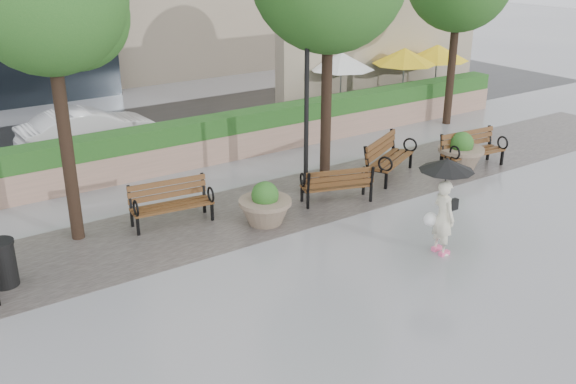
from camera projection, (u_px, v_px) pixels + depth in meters
ground at (361, 247)px, 13.96m from camera, size 100.00×100.00×0.00m
cobble_strip at (284, 203)px, 16.27m from camera, size 28.00×3.20×0.01m
hedge_wall at (209, 140)px, 19.10m from camera, size 24.00×0.80×1.35m
cafe_wall at (383, 52)px, 25.87m from camera, size 10.00×0.60×4.00m
cafe_hedge at (410, 102)px, 24.49m from camera, size 8.00×0.50×0.90m
asphalt_street at (157, 130)px, 22.42m from camera, size 40.00×7.00×0.00m
bench_1 at (172, 212)px, 15.01m from camera, size 1.95×0.96×1.01m
bench_2 at (337, 192)px, 16.26m from camera, size 1.89×1.21×0.95m
bench_3 at (389, 166)px, 17.98m from camera, size 2.17×1.62×1.09m
bench_4 at (472, 157)px, 18.68m from camera, size 2.03×0.94×1.06m
planter_left at (265, 207)px, 14.99m from camera, size 1.24×1.24×1.04m
planter_right at (461, 154)px, 18.56m from camera, size 1.32×1.32×1.11m
trash_bin at (3, 265)px, 12.27m from camera, size 0.54×0.54×0.90m
lamppost at (306, 122)px, 16.32m from camera, size 0.28×0.28×4.30m
tree_0 at (54, 1)px, 12.65m from camera, size 3.31×3.19×6.86m
patio_umb_white at (341, 61)px, 23.90m from camera, size 2.50×2.50×2.30m
patio_umb_yellow_a at (405, 56)px, 24.85m from camera, size 2.50×2.50×2.30m
patio_umb_yellow_b at (437, 53)px, 25.64m from camera, size 2.50×2.50×2.30m
car_right at (89, 130)px, 19.97m from camera, size 4.27×1.65×1.39m
pedestrian at (444, 197)px, 13.29m from camera, size 1.14×1.14×2.09m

